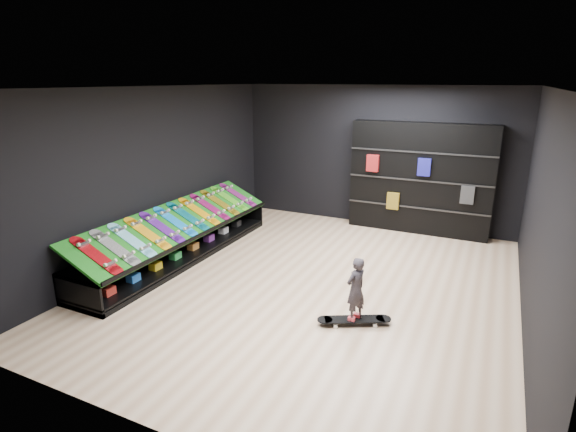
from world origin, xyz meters
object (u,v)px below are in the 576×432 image
at_px(floor_skateboard, 354,321).
at_px(child, 355,301).
at_px(display_rack, 181,244).
at_px(back_shelving, 420,179).

height_order(floor_skateboard, child, child).
relative_size(display_rack, child, 8.71).
bearing_deg(floor_skateboard, child, 0.00).
relative_size(back_shelving, floor_skateboard, 2.91).
bearing_deg(back_shelving, display_rack, -137.19).
bearing_deg(child, back_shelving, -154.68).
height_order(display_rack, child, child).
xyz_separation_m(display_rack, back_shelving, (3.58, 3.32, 0.89)).
distance_m(back_shelving, child, 4.31).
bearing_deg(child, floor_skateboard, 180.00).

